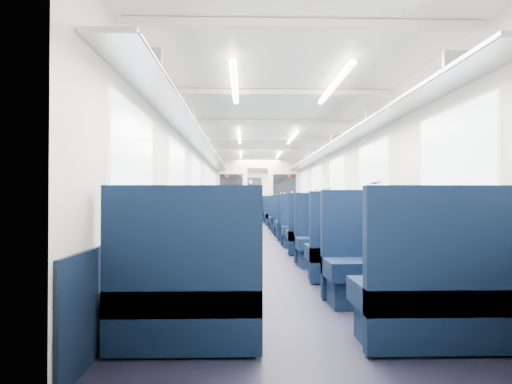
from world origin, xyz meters
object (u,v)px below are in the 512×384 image
at_px(seat_14, 229,224).
at_px(seat_26, 236,213).
at_px(seat_6, 218,243).
at_px(seat_27, 273,213).
at_px(bulkhead, 258,191).
at_px(seat_5, 350,253).
at_px(seat_25, 275,214).
at_px(seat_22, 235,215).
at_px(seat_23, 277,215).
at_px(seat_20, 234,216).
at_px(seat_21, 279,216).
at_px(seat_10, 225,231).
at_px(seat_19, 285,219).
at_px(end_door, 254,198).
at_px(seat_0, 186,298).
at_px(seat_15, 293,224).
at_px(seat_18, 232,219).
at_px(seat_2, 204,268).
at_px(seat_9, 315,235).
at_px(seat_17, 288,221).
at_px(seat_16, 231,221).
at_px(seat_11, 306,230).
at_px(seat_3, 376,267).
at_px(seat_24, 235,214).
at_px(seat_13, 298,226).
at_px(seat_12, 228,227).
at_px(seat_8, 222,236).
at_px(seat_1, 433,297).
at_px(seat_7, 329,243).

height_order(seat_14, seat_26, same).
bearing_deg(seat_6, seat_27, 82.38).
height_order(bulkhead, seat_5, bulkhead).
bearing_deg(seat_25, seat_27, 90.00).
xyz_separation_m(seat_22, seat_23, (1.66, 0.02, 0.00)).
relative_size(seat_20, seat_21, 1.00).
xyz_separation_m(seat_10, seat_19, (1.66, 4.69, 0.00)).
height_order(end_door, seat_20, end_door).
height_order(seat_10, seat_25, same).
relative_size(seat_0, seat_21, 1.00).
bearing_deg(seat_15, seat_5, -90.00).
height_order(seat_20, seat_21, same).
height_order(seat_18, seat_21, same).
distance_m(seat_2, seat_25, 13.67).
bearing_deg(seat_19, seat_26, 107.33).
xyz_separation_m(seat_9, seat_17, (0.00, 4.62, 0.00)).
xyz_separation_m(seat_23, seat_27, (0.00, 2.11, 0.00)).
bearing_deg(seat_16, seat_11, -63.81).
bearing_deg(seat_3, seat_24, 97.03).
bearing_deg(seat_23, seat_13, -90.00).
bearing_deg(seat_14, seat_12, -90.00).
xyz_separation_m(seat_16, seat_27, (1.66, 6.56, 0.00)).
bearing_deg(seat_16, seat_17, 2.40).
xyz_separation_m(seat_18, seat_25, (1.66, 4.44, 0.00)).
relative_size(seat_2, seat_6, 1.00).
relative_size(seat_16, seat_22, 1.00).
height_order(seat_0, seat_3, same).
bearing_deg(seat_25, seat_6, -98.26).
bearing_deg(seat_20, seat_0, -90.00).
bearing_deg(seat_9, seat_22, 100.48).
relative_size(seat_2, seat_27, 1.00).
distance_m(seat_2, seat_15, 6.99).
height_order(bulkhead, seat_8, bulkhead).
distance_m(seat_0, seat_1, 1.66).
bearing_deg(seat_20, seat_5, -80.78).
distance_m(seat_0, seat_14, 7.99).
relative_size(seat_17, seat_21, 1.00).
distance_m(seat_18, seat_24, 4.32).
distance_m(seat_1, seat_14, 8.18).
relative_size(seat_0, seat_11, 1.00).
distance_m(seat_0, seat_10, 5.73).
height_order(seat_5, seat_20, same).
xyz_separation_m(seat_19, seat_24, (-1.66, 4.24, 0.00)).
height_order(end_door, seat_7, end_door).
bearing_deg(seat_14, seat_26, 90.00).
bearing_deg(seat_9, seat_21, 90.00).
height_order(seat_9, seat_13, same).
bearing_deg(seat_18, seat_2, -90.00).
distance_m(seat_6, seat_8, 1.21).
bearing_deg(seat_9, seat_6, -141.78).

